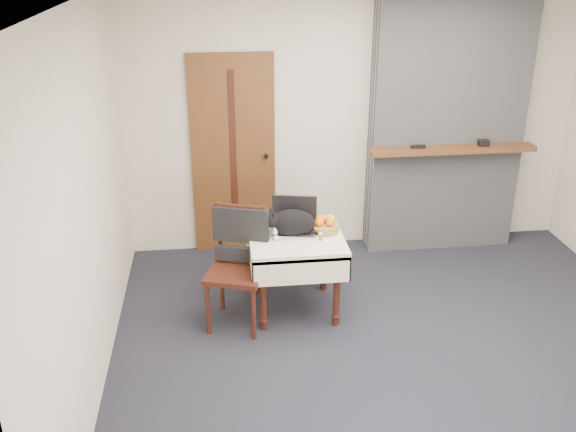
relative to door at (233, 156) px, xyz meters
name	(u,v)px	position (x,y,z in m)	size (l,w,h in m)	color
ground	(401,349)	(1.20, -1.97, -1.00)	(4.50, 4.50, 0.00)	black
room_shell	(400,114)	(1.20, -1.51, 0.76)	(4.52, 4.01, 2.61)	beige
door	(233,156)	(0.00, 0.00, 0.00)	(0.82, 0.10, 2.00)	brown
chimney	(446,123)	(2.10, -0.13, 0.30)	(1.62, 0.48, 2.60)	gray
side_table	(296,247)	(0.46, -1.27, -0.41)	(0.78, 0.78, 0.70)	#3E1B10
laptop	(294,222)	(0.45, -1.16, -0.23)	(0.44, 0.40, 0.28)	#B7B7BC
cat	(293,223)	(0.43, -1.27, -0.19)	(0.55, 0.29, 0.26)	black
cream_jar	(263,233)	(0.18, -1.29, -0.26)	(0.07, 0.07, 0.08)	silver
pill_bottle	(321,236)	(0.64, -1.39, -0.26)	(0.03, 0.03, 0.07)	#AA4B14
fruit_basket	(325,226)	(0.71, -1.22, -0.25)	(0.24, 0.24, 0.13)	#A38742
desk_clutter	(318,230)	(0.65, -1.19, -0.30)	(0.13, 0.01, 0.01)	black
chair	(239,249)	(-0.02, -1.36, -0.36)	(0.57, 0.56, 1.00)	#3E1B10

